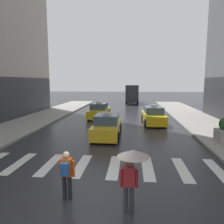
{
  "coord_description": "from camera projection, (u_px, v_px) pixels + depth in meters",
  "views": [
    {
      "loc": [
        1.57,
        -6.39,
        3.91
      ],
      "look_at": [
        0.19,
        8.0,
        1.86
      ],
      "focal_mm": 34.06,
      "sensor_mm": 36.0,
      "label": 1
    }
  ],
  "objects": [
    {
      "name": "ground_plane",
      "position": [
        83.0,
        202.0,
        6.99
      ],
      "size": [
        160.0,
        160.0,
        0.0
      ],
      "primitive_type": "plane",
      "color": "#26262B"
    },
    {
      "name": "crosswalk_markings",
      "position": [
        98.0,
        166.0,
        9.95
      ],
      "size": [
        11.3,
        2.8,
        0.01
      ],
      "color": "silver",
      "rests_on": "ground"
    },
    {
      "name": "taxi_lead",
      "position": [
        107.0,
        127.0,
        15.27
      ],
      "size": [
        1.94,
        4.55,
        1.8
      ],
      "color": "gold",
      "rests_on": "ground"
    },
    {
      "name": "taxi_second",
      "position": [
        153.0,
        116.0,
        19.97
      ],
      "size": [
        2.11,
        4.62,
        1.8
      ],
      "color": "yellow",
      "rests_on": "ground"
    },
    {
      "name": "taxi_third",
      "position": [
        99.0,
        111.0,
        23.22
      ],
      "size": [
        2.08,
        4.61,
        1.8
      ],
      "color": "yellow",
      "rests_on": "ground"
    },
    {
      "name": "box_truck",
      "position": [
        132.0,
        93.0,
        38.85
      ],
      "size": [
        2.34,
        7.56,
        3.35
      ],
      "color": "#2D2D2D",
      "rests_on": "ground"
    },
    {
      "name": "pedestrian_with_umbrella",
      "position": [
        132.0,
        164.0,
        6.25
      ],
      "size": [
        0.96,
        0.96,
        1.94
      ],
      "color": "#333338",
      "rests_on": "ground"
    },
    {
      "name": "pedestrian_with_backpack",
      "position": [
        66.0,
        172.0,
        7.0
      ],
      "size": [
        0.55,
        0.43,
        1.65
      ],
      "color": "black",
      "rests_on": "ground"
    }
  ]
}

